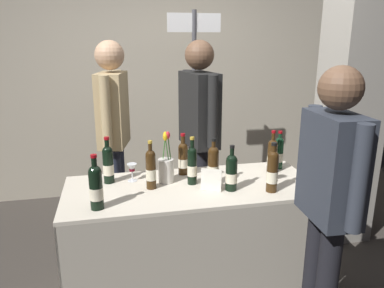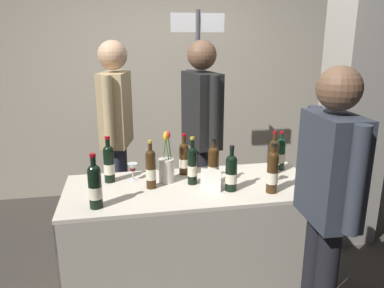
# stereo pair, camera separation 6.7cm
# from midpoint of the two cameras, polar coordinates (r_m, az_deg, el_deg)

# --- Properties ---
(ground_plane) EXTENTS (12.00, 12.00, 0.00)m
(ground_plane) POSITION_cam_midpoint_polar(r_m,az_deg,el_deg) (2.98, 0.69, -20.60)
(ground_plane) COLOR #38332D
(back_partition) EXTENTS (6.23, 0.12, 2.67)m
(back_partition) POSITION_cam_midpoint_polar(r_m,az_deg,el_deg) (4.34, -4.44, 10.04)
(back_partition) COLOR #B2A893
(back_partition) RESTS_ON ground_plane
(concrete_pillar) EXTENTS (0.43, 0.43, 2.85)m
(concrete_pillar) POSITION_cam_midpoint_polar(r_m,az_deg,el_deg) (3.46, 24.48, 8.68)
(concrete_pillar) COLOR gray
(concrete_pillar) RESTS_ON ground_plane
(tasting_table) EXTENTS (1.74, 0.73, 0.79)m
(tasting_table) POSITION_cam_midpoint_polar(r_m,az_deg,el_deg) (2.69, 0.73, -11.23)
(tasting_table) COLOR beige
(tasting_table) RESTS_ON ground_plane
(featured_wine_bottle) EXTENTS (0.07, 0.07, 0.30)m
(featured_wine_bottle) POSITION_cam_midpoint_polar(r_m,az_deg,el_deg) (2.96, 14.09, -1.36)
(featured_wine_bottle) COLOR black
(featured_wine_bottle) RESTS_ON tasting_table
(display_bottle_0) EXTENTS (0.07, 0.07, 0.31)m
(display_bottle_0) POSITION_cam_midpoint_polar(r_m,az_deg,el_deg) (2.76, -0.55, -2.09)
(display_bottle_0) COLOR #38230F
(display_bottle_0) RESTS_ON tasting_table
(display_bottle_1) EXTENTS (0.07, 0.07, 0.34)m
(display_bottle_1) POSITION_cam_midpoint_polar(r_m,az_deg,el_deg) (2.52, -5.57, -3.73)
(display_bottle_1) COLOR #38230F
(display_bottle_1) RESTS_ON tasting_table
(display_bottle_2) EXTENTS (0.08, 0.08, 0.33)m
(display_bottle_2) POSITION_cam_midpoint_polar(r_m,az_deg,el_deg) (2.67, -11.91, -2.85)
(display_bottle_2) COLOR black
(display_bottle_2) RESTS_ON tasting_table
(display_bottle_3) EXTENTS (0.08, 0.08, 0.34)m
(display_bottle_3) POSITION_cam_midpoint_polar(r_m,az_deg,el_deg) (2.29, -13.84, -6.18)
(display_bottle_3) COLOR black
(display_bottle_3) RESTS_ON tasting_table
(display_bottle_4) EXTENTS (0.08, 0.08, 0.31)m
(display_bottle_4) POSITION_cam_midpoint_polar(r_m,az_deg,el_deg) (2.49, 6.80, -4.32)
(display_bottle_4) COLOR black
(display_bottle_4) RESTS_ON tasting_table
(display_bottle_5) EXTENTS (0.08, 0.08, 0.33)m
(display_bottle_5) POSITION_cam_midpoint_polar(r_m,az_deg,el_deg) (2.57, 4.04, -3.28)
(display_bottle_5) COLOR #38230F
(display_bottle_5) RESTS_ON tasting_table
(display_bottle_6) EXTENTS (0.07, 0.07, 0.34)m
(display_bottle_6) POSITION_cam_midpoint_polar(r_m,az_deg,el_deg) (2.58, 0.79, -3.20)
(display_bottle_6) COLOR black
(display_bottle_6) RESTS_ON tasting_table
(display_bottle_7) EXTENTS (0.07, 0.07, 0.34)m
(display_bottle_7) POSITION_cam_midpoint_polar(r_m,az_deg,el_deg) (2.50, 12.98, -4.11)
(display_bottle_7) COLOR #38230F
(display_bottle_7) RESTS_ON tasting_table
(display_bottle_8) EXTENTS (0.07, 0.07, 0.33)m
(display_bottle_8) POSITION_cam_midpoint_polar(r_m,az_deg,el_deg) (2.85, 13.06, -1.84)
(display_bottle_8) COLOR #38230F
(display_bottle_8) RESTS_ON tasting_table
(wine_glass_near_vendor) EXTENTS (0.07, 0.07, 0.13)m
(wine_glass_near_vendor) POSITION_cam_midpoint_polar(r_m,az_deg,el_deg) (2.70, 13.22, -3.78)
(wine_glass_near_vendor) COLOR silver
(wine_glass_near_vendor) RESTS_ON tasting_table
(wine_glass_mid) EXTENTS (0.07, 0.07, 0.13)m
(wine_glass_mid) POSITION_cam_midpoint_polar(r_m,az_deg,el_deg) (2.68, -8.38, -3.66)
(wine_glass_mid) COLOR silver
(wine_glass_mid) RESTS_ON tasting_table
(flower_vase) EXTENTS (0.11, 0.11, 0.37)m
(flower_vase) POSITION_cam_midpoint_polar(r_m,az_deg,el_deg) (2.63, -3.22, -3.66)
(flower_vase) COLOR silver
(flower_vase) RESTS_ON tasting_table
(brochure_stand) EXTENTS (0.14, 0.09, 0.15)m
(brochure_stand) POSITION_cam_midpoint_polar(r_m,az_deg,el_deg) (2.49, 3.67, -5.55)
(brochure_stand) COLOR silver
(brochure_stand) RESTS_ON tasting_table
(vendor_presenter) EXTENTS (0.28, 0.60, 1.76)m
(vendor_presenter) POSITION_cam_midpoint_polar(r_m,az_deg,el_deg) (3.19, 2.05, 3.18)
(vendor_presenter) COLOR black
(vendor_presenter) RESTS_ON ground_plane
(vendor_assistant) EXTENTS (0.29, 0.54, 1.76)m
(vendor_assistant) POSITION_cam_midpoint_polar(r_m,az_deg,el_deg) (3.27, -10.94, 3.04)
(vendor_assistant) COLOR #2D3347
(vendor_assistant) RESTS_ON ground_plane
(taster_foreground_right) EXTENTS (0.23, 0.56, 1.65)m
(taster_foreground_right) POSITION_cam_midpoint_polar(r_m,az_deg,el_deg) (2.15, 20.98, -6.83)
(taster_foreground_right) COLOR black
(taster_foreground_right) RESTS_ON ground_plane
(booth_signpost) EXTENTS (0.50, 0.04, 2.03)m
(booth_signpost) POSITION_cam_midpoint_polar(r_m,az_deg,el_deg) (3.64, 1.38, 7.53)
(booth_signpost) COLOR #47474C
(booth_signpost) RESTS_ON ground_plane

